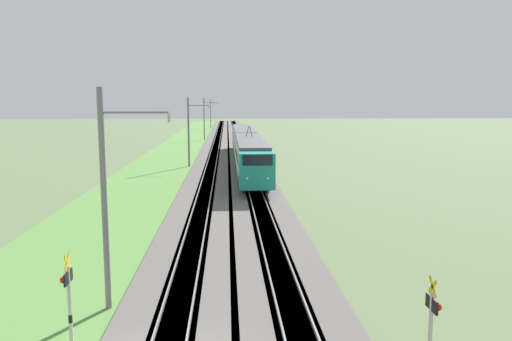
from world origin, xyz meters
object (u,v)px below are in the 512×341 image
Objects in this scene: crossing_signal_near at (69,296)px; catenary_mast_distant at (211,114)px; crossing_signal_far at (431,324)px; catenary_mast_far at (204,118)px; catenary_mast_near at (106,198)px; catenary_mast_mid at (189,132)px; passenger_train at (246,146)px.

catenary_mast_distant is (124.23, -0.33, 2.10)m from crossing_signal_near.
crossing_signal_far is 86.88m from catenary_mast_far.
catenary_mast_far is 1.03× the size of catenary_mast_distant.
catenary_mast_mid is at bearing -0.00° from catenary_mast_near.
catenary_mast_near reaches higher than catenary_mast_mid.
catenary_mast_mid is 0.98× the size of catenary_mast_far.
catenary_mast_distant is at bearing 94.40° from crossing_signal_far.
catenary_mast_distant is at bearing -0.00° from catenary_mast_mid.
crossing_signal_far is at bearing -168.08° from catenary_mast_mid.
crossing_signal_near is 0.41× the size of catenary_mast_mid.
passenger_train is 40.40m from catenary_mast_far.
catenary_mast_mid is (-0.41, 6.69, 1.79)m from passenger_train.
passenger_train is 5.11× the size of catenary_mast_near.
catenary_mast_distant is (126.51, 9.73, 2.16)m from crossing_signal_far.
crossing_signal_near is 0.40× the size of catenary_mast_near.
crossing_signal_far is 0.40× the size of catenary_mast_mid.
catenary_mast_distant reaches higher than crossing_signal_far.
catenary_mast_far is 40.21m from catenary_mast_distant.
catenary_mast_mid reaches higher than passenger_train.
crossing_signal_near is at bearing 174.78° from catenary_mast_near.
crossing_signal_near is at bearing 179.85° from catenary_mast_distant.
catenary_mast_distant is (80.42, -0.00, -0.06)m from catenary_mast_mid.
catenary_mast_distant reaches higher than passenger_train.
catenary_mast_near is at bearing 180.00° from catenary_mast_far.
passenger_train is at bearing -9.35° from catenary_mast_near.
catenary_mast_near reaches higher than crossing_signal_far.
crossing_signal_near is 43.87m from catenary_mast_mid.
crossing_signal_far is 47.16m from catenary_mast_mid.
catenary_mast_mid is 40.21m from catenary_mast_far.
catenary_mast_mid is 1.01× the size of catenary_mast_distant.
passenger_train reaches higher than crossing_signal_near.
catenary_mast_near is at bearing 148.84° from crossing_signal_far.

